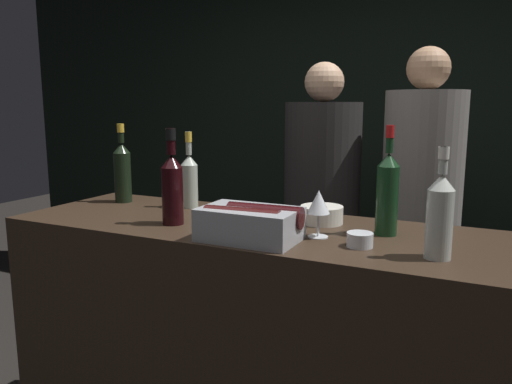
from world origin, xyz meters
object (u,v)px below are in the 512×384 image
(white_wine_bottle, at_px, (440,213))
(person_in_hoodie, at_px, (321,205))
(rose_wine_bottle, at_px, (189,178))
(red_wine_bottle_burgundy, at_px, (387,191))
(person_blond_tee, at_px, (420,206))
(champagne_bottle, at_px, (122,170))
(bowl_white, at_px, (322,214))
(red_wine_bottle_black_foil, at_px, (172,185))
(ice_bin_with_bottles, at_px, (251,222))
(candle_votive, at_px, (360,240))
(wine_glass, at_px, (319,203))

(white_wine_bottle, bearing_deg, person_in_hoodie, 122.91)
(rose_wine_bottle, bearing_deg, red_wine_bottle_burgundy, -6.85)
(person_in_hoodie, height_order, person_blond_tee, person_blond_tee)
(champagne_bottle, height_order, rose_wine_bottle, champagne_bottle)
(bowl_white, bearing_deg, red_wine_bottle_black_foil, -152.76)
(ice_bin_with_bottles, xyz_separation_m, red_wine_bottle_black_foil, (-0.36, 0.08, 0.09))
(bowl_white, bearing_deg, red_wine_bottle_burgundy, -15.25)
(bowl_white, bearing_deg, ice_bin_with_bottles, -112.05)
(ice_bin_with_bottles, relative_size, bowl_white, 2.05)
(candle_votive, distance_m, red_wine_bottle_black_foil, 0.72)
(bowl_white, relative_size, person_blond_tee, 0.09)
(ice_bin_with_bottles, height_order, champagne_bottle, champagne_bottle)
(ice_bin_with_bottles, xyz_separation_m, wine_glass, (0.19, 0.13, 0.06))
(ice_bin_with_bottles, relative_size, rose_wine_bottle, 1.01)
(rose_wine_bottle, height_order, red_wine_bottle_black_foil, red_wine_bottle_black_foil)
(ice_bin_with_bottles, relative_size, wine_glass, 2.04)
(bowl_white, xyz_separation_m, red_wine_bottle_burgundy, (0.25, -0.07, 0.12))
(candle_votive, relative_size, person_in_hoodie, 0.05)
(wine_glass, distance_m, white_wine_bottle, 0.40)
(wine_glass, xyz_separation_m, person_blond_tee, (0.20, 1.04, -0.19))
(red_wine_bottle_black_foil, relative_size, person_blond_tee, 0.20)
(ice_bin_with_bottles, height_order, red_wine_bottle_black_foil, red_wine_bottle_black_foil)
(bowl_white, relative_size, rose_wine_bottle, 0.49)
(ice_bin_with_bottles, distance_m, person_in_hoodie, 1.18)
(champagne_bottle, height_order, person_in_hoodie, person_in_hoodie)
(candle_votive, distance_m, person_in_hoodie, 1.19)
(candle_votive, xyz_separation_m, person_blond_tee, (0.04, 1.10, -0.09))
(candle_votive, height_order, champagne_bottle, champagne_bottle)
(ice_bin_with_bottles, height_order, red_wine_bottle_burgundy, red_wine_bottle_burgundy)
(ice_bin_with_bottles, height_order, candle_votive, ice_bin_with_bottles)
(red_wine_bottle_burgundy, bearing_deg, red_wine_bottle_black_foil, -166.00)
(bowl_white, xyz_separation_m, champagne_bottle, (-0.96, 0.00, 0.11))
(wine_glass, distance_m, person_blond_tee, 1.08)
(bowl_white, xyz_separation_m, wine_glass, (0.05, -0.20, 0.08))
(wine_glass, distance_m, red_wine_bottle_burgundy, 0.24)
(champagne_bottle, xyz_separation_m, white_wine_bottle, (1.40, -0.28, -0.01))
(red_wine_bottle_black_foil, height_order, white_wine_bottle, red_wine_bottle_black_foil)
(wine_glass, bearing_deg, red_wine_bottle_burgundy, 34.25)
(person_in_hoodie, xyz_separation_m, person_blond_tee, (0.52, 0.02, 0.04))
(white_wine_bottle, bearing_deg, wine_glass, 169.40)
(bowl_white, xyz_separation_m, candle_votive, (0.21, -0.26, -0.01))
(person_in_hoodie, bearing_deg, red_wine_bottle_black_foil, -53.12)
(wine_glass, relative_size, person_in_hoodie, 0.09)
(red_wine_bottle_black_foil, relative_size, white_wine_bottle, 1.10)
(ice_bin_with_bottles, xyz_separation_m, person_blond_tee, (0.39, 1.17, -0.13))
(wine_glass, distance_m, person_in_hoodie, 1.10)
(red_wine_bottle_burgundy, xyz_separation_m, person_blond_tee, (-0.00, 0.91, -0.22))
(wine_glass, distance_m, red_wine_bottle_black_foil, 0.56)
(wine_glass, height_order, red_wine_bottle_black_foil, red_wine_bottle_black_foil)
(candle_votive, height_order, white_wine_bottle, white_wine_bottle)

